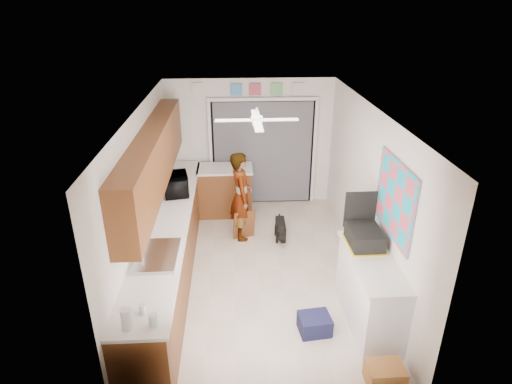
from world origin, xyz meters
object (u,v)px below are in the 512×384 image
object	(u,v)px
microwave	(176,184)
paper_towel_roll	(127,319)
man	(241,196)
navy_crate	(315,324)
dog	(280,229)
cardboard_box	(385,375)
suitcase	(365,237)

from	to	relation	value
microwave	paper_towel_roll	distance (m)	3.14
paper_towel_roll	man	xyz separation A→B (m)	(1.17, 3.31, -0.28)
paper_towel_roll	man	size ratio (longest dim) A/B	0.15
microwave	navy_crate	size ratio (longest dim) A/B	1.47
man	dog	distance (m)	0.89
navy_crate	dog	world-z (taller)	dog
dog	navy_crate	bearing A→B (deg)	-84.15
microwave	cardboard_box	xyz separation A→B (m)	(2.52, -3.09, -0.97)
microwave	suitcase	bearing A→B (deg)	-134.81
navy_crate	paper_towel_roll	bearing A→B (deg)	-156.42
cardboard_box	man	size ratio (longest dim) A/B	0.25
suitcase	dog	xyz separation A→B (m)	(-0.87, 1.79, -0.85)
man	dog	world-z (taller)	man
paper_towel_roll	navy_crate	distance (m)	2.39
microwave	dog	distance (m)	1.94
suitcase	dog	size ratio (longest dim) A/B	1.02
cardboard_box	man	distance (m)	3.63
cardboard_box	dog	distance (m)	3.23
paper_towel_roll	cardboard_box	xyz separation A→B (m)	(2.63, 0.04, -0.93)
dog	cardboard_box	bearing A→B (deg)	-74.43
man	paper_towel_roll	bearing A→B (deg)	155.59
paper_towel_roll	man	distance (m)	3.52
paper_towel_roll	navy_crate	world-z (taller)	paper_towel_roll
dog	paper_towel_roll	bearing A→B (deg)	-118.74
microwave	cardboard_box	size ratio (longest dim) A/B	1.42
cardboard_box	microwave	bearing A→B (deg)	129.15
navy_crate	suitcase	bearing A→B (deg)	36.65
suitcase	man	world-z (taller)	man
microwave	paper_towel_roll	world-z (taller)	microwave
suitcase	navy_crate	world-z (taller)	suitcase
microwave	dog	world-z (taller)	microwave
navy_crate	dog	xyz separation A→B (m)	(-0.18, 2.29, 0.09)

